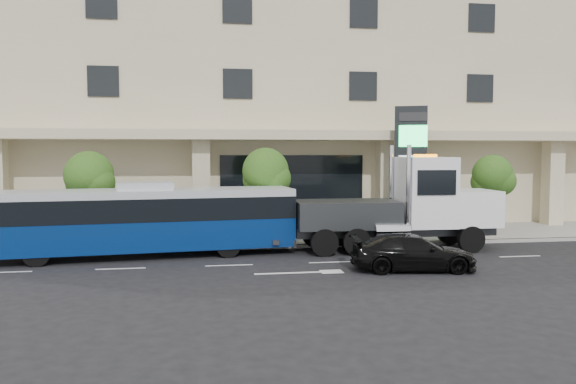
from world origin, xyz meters
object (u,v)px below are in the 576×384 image
object	(u,v)px
city_bus	(146,219)
tow_truck	(405,207)
black_sedan	(413,252)
signage_pylon	(410,169)

from	to	relation	value
city_bus	tow_truck	world-z (taller)	tow_truck
city_bus	black_sedan	size ratio (longest dim) A/B	2.73
black_sedan	signage_pylon	size ratio (longest dim) A/B	0.70
city_bus	tow_truck	bearing A→B (deg)	-6.24
tow_truck	signage_pylon	distance (m)	4.54
city_bus	black_sedan	world-z (taller)	city_bus
signage_pylon	black_sedan	bearing A→B (deg)	-88.00
city_bus	signage_pylon	bearing A→B (deg)	10.69
city_bus	black_sedan	bearing A→B (deg)	-29.30
city_bus	signage_pylon	xyz separation A→B (m)	(12.87, 3.81, 1.88)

